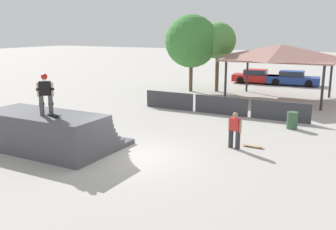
{
  "coord_description": "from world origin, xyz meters",
  "views": [
    {
      "loc": [
        7.69,
        -11.45,
        4.78
      ],
      "look_at": [
        -0.45,
        3.76,
        0.86
      ],
      "focal_mm": 40.0,
      "sensor_mm": 36.0,
      "label": 1
    }
  ],
  "objects_px": {
    "skateboard_on_ground": "(253,146)",
    "tree_beside_pavilion": "(191,41)",
    "skateboard_on_deck": "(54,115)",
    "skater_on_deck": "(45,92)",
    "parked_car_red": "(256,77)",
    "trash_bin": "(292,120)",
    "tree_far_back": "(218,41)",
    "parked_car_blue": "(293,79)",
    "bystander_walking": "(235,129)"
  },
  "relations": [
    {
      "from": "skateboard_on_ground",
      "to": "bystander_walking",
      "type": "bearing_deg",
      "value": -139.82
    },
    {
      "from": "skater_on_deck",
      "to": "trash_bin",
      "type": "relative_size",
      "value": 1.9
    },
    {
      "from": "parked_car_red",
      "to": "trash_bin",
      "type": "bearing_deg",
      "value": -73.94
    },
    {
      "from": "trash_bin",
      "to": "skater_on_deck",
      "type": "bearing_deg",
      "value": -132.25
    },
    {
      "from": "parked_car_red",
      "to": "skateboard_on_ground",
      "type": "bearing_deg",
      "value": -80.3
    },
    {
      "from": "tree_far_back",
      "to": "trash_bin",
      "type": "xyz_separation_m",
      "value": [
        7.48,
        -9.16,
        -3.55
      ]
    },
    {
      "from": "tree_beside_pavilion",
      "to": "parked_car_blue",
      "type": "height_order",
      "value": "tree_beside_pavilion"
    },
    {
      "from": "tree_beside_pavilion",
      "to": "parked_car_red",
      "type": "distance_m",
      "value": 8.52
    },
    {
      "from": "parked_car_blue",
      "to": "parked_car_red",
      "type": "bearing_deg",
      "value": 178.03
    },
    {
      "from": "skateboard_on_ground",
      "to": "trash_bin",
      "type": "bearing_deg",
      "value": 80.3
    },
    {
      "from": "skateboard_on_ground",
      "to": "tree_beside_pavilion",
      "type": "relative_size",
      "value": 0.14
    },
    {
      "from": "tree_beside_pavilion",
      "to": "parked_car_blue",
      "type": "bearing_deg",
      "value": 47.77
    },
    {
      "from": "skater_on_deck",
      "to": "trash_bin",
      "type": "height_order",
      "value": "skater_on_deck"
    },
    {
      "from": "skater_on_deck",
      "to": "parked_car_red",
      "type": "bearing_deg",
      "value": 50.57
    },
    {
      "from": "skateboard_on_deck",
      "to": "bystander_walking",
      "type": "height_order",
      "value": "skateboard_on_deck"
    },
    {
      "from": "skateboard_on_ground",
      "to": "parked_car_blue",
      "type": "relative_size",
      "value": 0.18
    },
    {
      "from": "bystander_walking",
      "to": "skateboard_on_ground",
      "type": "bearing_deg",
      "value": -128.65
    },
    {
      "from": "skateboard_on_deck",
      "to": "bystander_walking",
      "type": "bearing_deg",
      "value": 51.78
    },
    {
      "from": "skateboard_on_deck",
      "to": "tree_far_back",
      "type": "relative_size",
      "value": 0.16
    },
    {
      "from": "tree_far_back",
      "to": "parked_car_blue",
      "type": "distance_m",
      "value": 8.61
    },
    {
      "from": "tree_beside_pavilion",
      "to": "trash_bin",
      "type": "bearing_deg",
      "value": -41.53
    },
    {
      "from": "tree_far_back",
      "to": "trash_bin",
      "type": "bearing_deg",
      "value": -50.79
    },
    {
      "from": "tree_beside_pavilion",
      "to": "skateboard_on_ground",
      "type": "bearing_deg",
      "value": -55.13
    },
    {
      "from": "tree_beside_pavilion",
      "to": "parked_car_blue",
      "type": "relative_size",
      "value": 1.3
    },
    {
      "from": "bystander_walking",
      "to": "trash_bin",
      "type": "distance_m",
      "value": 4.69
    },
    {
      "from": "skateboard_on_ground",
      "to": "tree_beside_pavilion",
      "type": "distance_m",
      "value": 15.35
    },
    {
      "from": "skateboard_on_deck",
      "to": "parked_car_blue",
      "type": "relative_size",
      "value": 0.18
    },
    {
      "from": "parked_car_red",
      "to": "parked_car_blue",
      "type": "bearing_deg",
      "value": -1.96
    },
    {
      "from": "parked_car_red",
      "to": "parked_car_blue",
      "type": "height_order",
      "value": "same"
    },
    {
      "from": "skateboard_on_deck",
      "to": "skater_on_deck",
      "type": "bearing_deg",
      "value": -170.49
    },
    {
      "from": "skateboard_on_ground",
      "to": "tree_far_back",
      "type": "height_order",
      "value": "tree_far_back"
    },
    {
      "from": "skater_on_deck",
      "to": "parked_car_red",
      "type": "relative_size",
      "value": 0.37
    },
    {
      "from": "skater_on_deck",
      "to": "skateboard_on_deck",
      "type": "distance_m",
      "value": 0.96
    },
    {
      "from": "skateboard_on_deck",
      "to": "parked_car_red",
      "type": "relative_size",
      "value": 0.19
    },
    {
      "from": "skateboard_on_ground",
      "to": "tree_far_back",
      "type": "relative_size",
      "value": 0.16
    },
    {
      "from": "tree_beside_pavilion",
      "to": "trash_bin",
      "type": "height_order",
      "value": "tree_beside_pavilion"
    },
    {
      "from": "bystander_walking",
      "to": "parked_car_red",
      "type": "height_order",
      "value": "bystander_walking"
    },
    {
      "from": "skateboard_on_deck",
      "to": "skateboard_on_ground",
      "type": "relative_size",
      "value": 0.99
    },
    {
      "from": "trash_bin",
      "to": "bystander_walking",
      "type": "bearing_deg",
      "value": -108.88
    },
    {
      "from": "bystander_walking",
      "to": "skateboard_on_deck",
      "type": "bearing_deg",
      "value": 49.15
    },
    {
      "from": "skateboard_on_ground",
      "to": "tree_far_back",
      "type": "xyz_separation_m",
      "value": [
        -6.63,
        13.07,
        3.91
      ]
    },
    {
      "from": "tree_far_back",
      "to": "skateboard_on_ground",
      "type": "bearing_deg",
      "value": -63.12
    },
    {
      "from": "skateboard_on_deck",
      "to": "trash_bin",
      "type": "xyz_separation_m",
      "value": [
        7.35,
        8.57,
        -1.2
      ]
    },
    {
      "from": "parked_car_red",
      "to": "parked_car_blue",
      "type": "xyz_separation_m",
      "value": [
        3.2,
        0.18,
        0.0
      ]
    },
    {
      "from": "skateboard_on_deck",
      "to": "parked_car_red",
      "type": "height_order",
      "value": "skateboard_on_deck"
    },
    {
      "from": "skater_on_deck",
      "to": "parked_car_blue",
      "type": "bearing_deg",
      "value": 43.13
    },
    {
      "from": "bystander_walking",
      "to": "parked_car_blue",
      "type": "bearing_deg",
      "value": -72.7
    },
    {
      "from": "skateboard_on_deck",
      "to": "parked_car_red",
      "type": "distance_m",
      "value": 23.98
    },
    {
      "from": "skater_on_deck",
      "to": "skateboard_on_deck",
      "type": "bearing_deg",
      "value": -42.01
    },
    {
      "from": "skater_on_deck",
      "to": "bystander_walking",
      "type": "relative_size",
      "value": 1.05
    }
  ]
}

